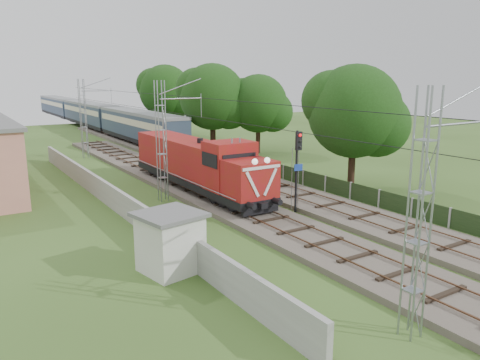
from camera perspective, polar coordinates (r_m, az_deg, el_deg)
ground at (r=23.90m, az=9.14°, el=-7.82°), size 140.00×140.00×0.00m
track_main at (r=29.16m, az=0.03°, el=-3.52°), size 4.20×70.00×0.45m
track_side at (r=42.54m, az=-3.66°, el=1.58°), size 4.20×80.00×0.45m
catenary at (r=31.38m, az=-9.47°, el=4.68°), size 3.31×70.00×8.00m
boundary_wall at (r=30.83m, az=-15.34°, el=-1.99°), size 0.25×40.00×1.50m
fence at (r=31.22m, az=16.61°, el=-2.18°), size 0.12×32.00×1.20m
locomotive at (r=33.55m, az=-5.20°, el=2.02°), size 2.85×16.30×4.14m
coach_rake at (r=79.82m, az=-17.91°, el=7.82°), size 3.03×67.51×3.50m
signal_post at (r=28.43m, az=7.04°, el=2.81°), size 0.56×0.44×5.08m
relay_hut at (r=20.38m, az=-8.51°, el=-7.46°), size 2.97×2.97×2.62m
tree_a at (r=34.97m, az=13.89°, el=8.00°), size 7.05×6.71×9.14m
tree_b at (r=51.00m, az=2.33°, el=9.21°), size 6.55×6.24×8.49m
tree_c at (r=50.97m, az=-3.28°, el=10.00°), size 7.43×7.08×9.63m
tree_d at (r=67.00m, az=-9.00°, el=10.60°), size 7.61×7.25×9.86m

